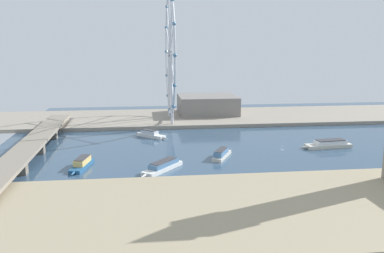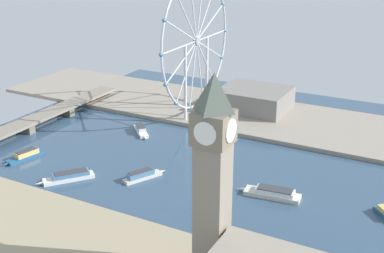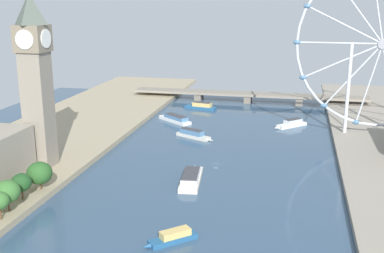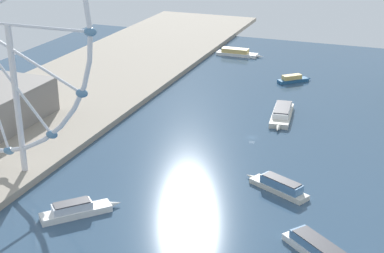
% 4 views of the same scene
% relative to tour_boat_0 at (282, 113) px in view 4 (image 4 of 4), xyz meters
% --- Properties ---
extents(ground_plane, '(393.31, 393.31, 0.00)m').
position_rel_tour_boat_0_xyz_m(ground_plane, '(7.40, 30.03, -2.30)').
color(ground_plane, '#334C66').
extents(riverbank_right, '(90.00, 520.00, 3.00)m').
position_rel_tour_boat_0_xyz_m(riverbank_right, '(119.06, 30.03, -0.80)').
color(riverbank_right, gray).
rests_on(riverbank_right, ground_plane).
extents(tour_boat_0, '(12.85, 37.66, 5.47)m').
position_rel_tour_boat_0_xyz_m(tour_boat_0, '(0.00, 0.00, 0.00)').
color(tour_boat_0, beige).
rests_on(tour_boat_0, ground_plane).
extents(tour_boat_1, '(18.95, 17.65, 4.64)m').
position_rel_tour_boat_0_xyz_m(tour_boat_1, '(6.65, -61.39, -0.39)').
color(tour_boat_1, '#235684').
rests_on(tour_boat_1, ground_plane).
extents(tour_boat_2, '(23.39, 24.00, 5.57)m').
position_rel_tour_boat_0_xyz_m(tour_boat_2, '(46.92, 120.22, -0.11)').
color(tour_boat_2, white).
rests_on(tour_boat_2, ground_plane).
extents(tour_boat_3, '(33.70, 7.87, 5.06)m').
position_rel_tour_boat_0_xyz_m(tour_boat_3, '(56.18, -108.94, -0.18)').
color(tour_boat_3, white).
rests_on(tour_boat_3, ground_plane).
extents(tour_boat_5, '(27.74, 16.48, 5.56)m').
position_rel_tour_boat_0_xyz_m(tour_boat_5, '(-16.04, 77.61, 0.05)').
color(tour_boat_5, beige).
rests_on(tour_boat_5, ground_plane).
extents(tour_boat_6, '(30.99, 26.03, 5.25)m').
position_rel_tour_boat_0_xyz_m(tour_boat_6, '(-38.38, 116.01, -0.06)').
color(tour_boat_6, white).
rests_on(tour_boat_6, ground_plane).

